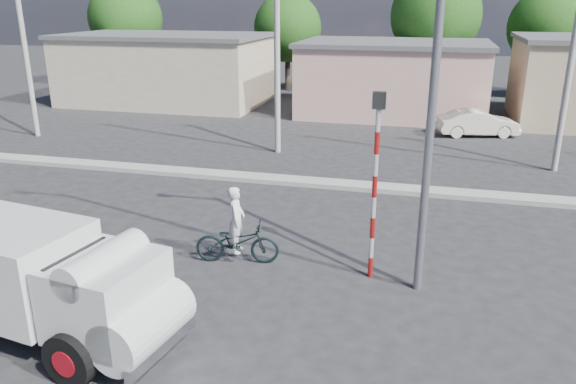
% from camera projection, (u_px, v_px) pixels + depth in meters
% --- Properties ---
extents(ground_plane, '(120.00, 120.00, 0.00)m').
position_uv_depth(ground_plane, '(220.00, 290.00, 12.67)').
color(ground_plane, '#252528').
rests_on(ground_plane, ground).
extents(median, '(40.00, 0.80, 0.16)m').
position_uv_depth(median, '(302.00, 181.00, 19.97)').
color(median, '#99968E').
rests_on(median, ground).
extents(truck, '(5.59, 2.77, 2.21)m').
position_uv_depth(truck, '(45.00, 281.00, 10.51)').
color(truck, black).
rests_on(truck, ground).
extents(bicycle, '(2.17, 1.09, 1.09)m').
position_uv_depth(bicycle, '(237.00, 242.00, 13.85)').
color(bicycle, black).
rests_on(bicycle, ground).
extents(cyclist, '(0.50, 0.67, 1.67)m').
position_uv_depth(cyclist, '(237.00, 231.00, 13.76)').
color(cyclist, white).
rests_on(cyclist, ground).
extents(car_cream, '(3.98, 2.19, 1.24)m').
position_uv_depth(car_cream, '(478.00, 123.00, 26.82)').
color(car_cream, white).
rests_on(car_cream, ground).
extents(traffic_pole, '(0.28, 0.18, 4.36)m').
position_uv_depth(traffic_pole, '(375.00, 172.00, 12.44)').
color(traffic_pole, red).
rests_on(traffic_pole, ground).
extents(streetlight, '(2.34, 0.22, 9.00)m').
position_uv_depth(streetlight, '(427.00, 66.00, 11.17)').
color(streetlight, slate).
rests_on(streetlight, ground).
extents(building_row, '(37.80, 7.30, 4.44)m').
position_uv_depth(building_row, '(377.00, 75.00, 31.85)').
color(building_row, '#BFAD90').
rests_on(building_row, ground).
extents(tree_row, '(51.24, 7.43, 8.42)m').
position_uv_depth(tree_row, '(492.00, 21.00, 35.40)').
color(tree_row, '#38281E').
rests_on(tree_row, ground).
extents(utility_poles, '(35.40, 0.24, 8.00)m').
position_uv_depth(utility_poles, '(408.00, 58.00, 21.56)').
color(utility_poles, '#99968E').
rests_on(utility_poles, ground).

